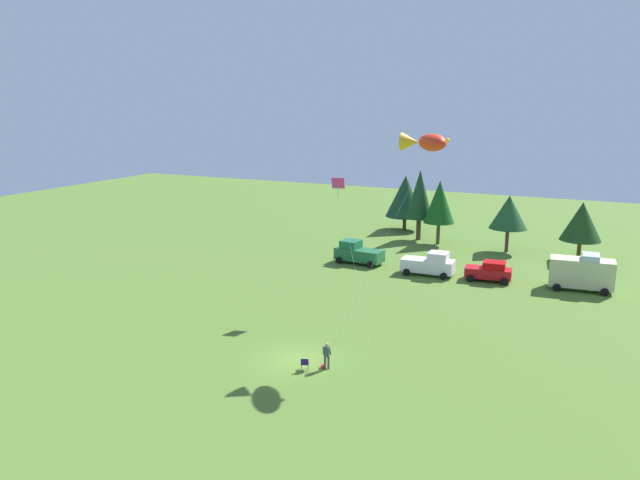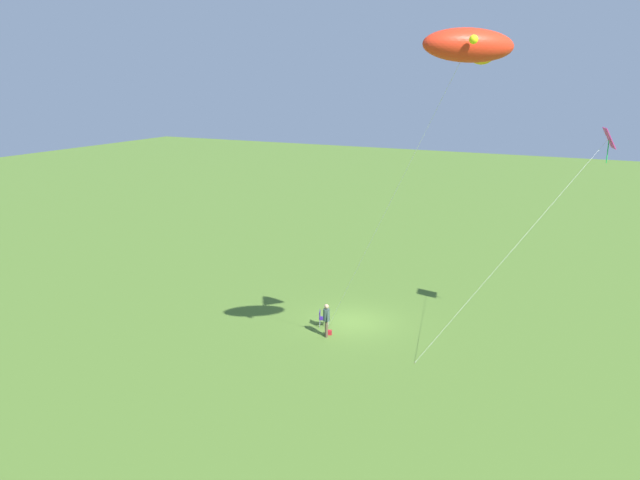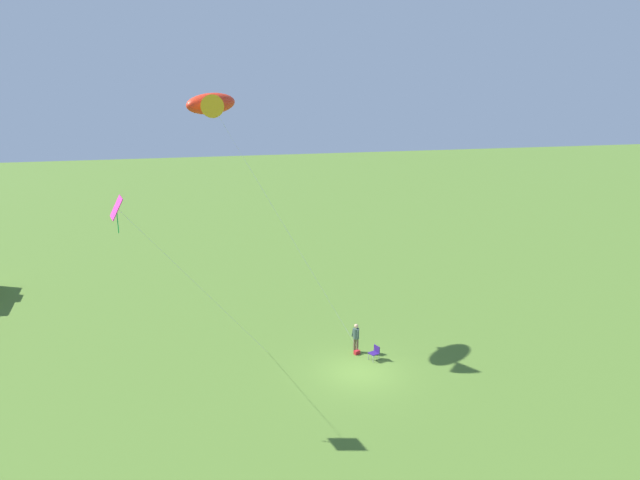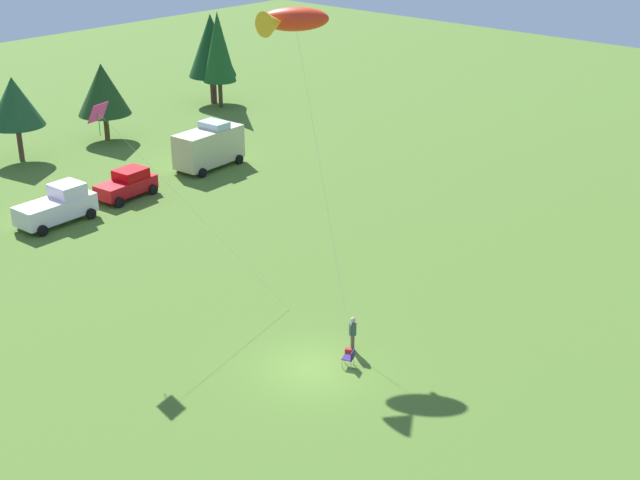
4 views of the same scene
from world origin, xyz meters
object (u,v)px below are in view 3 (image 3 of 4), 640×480
(backpack_on_grass, at_px, (357,352))
(kite_diamond_rainbow, at_px, (122,214))
(folding_chair, at_px, (375,352))
(kite_large_fish, at_px, (211,104))
(person_kite_flyer, at_px, (356,336))

(backpack_on_grass, distance_m, kite_diamond_rainbow, 15.72)
(folding_chair, relative_size, kite_large_fish, 0.06)
(person_kite_flyer, distance_m, backpack_on_grass, 0.95)
(person_kite_flyer, height_order, folding_chair, person_kite_flyer)
(folding_chair, relative_size, backpack_on_grass, 2.56)
(person_kite_flyer, height_order, kite_large_fish, kite_large_fish)
(folding_chair, height_order, backpack_on_grass, folding_chair)
(kite_large_fish, distance_m, kite_diamond_rainbow, 10.07)
(folding_chair, bearing_deg, kite_large_fish, -53.85)
(person_kite_flyer, bearing_deg, backpack_on_grass, 60.07)
(folding_chair, xyz_separation_m, kite_diamond_rainbow, (-3.25, 12.48, 9.32))
(backpack_on_grass, height_order, kite_large_fish, kite_large_fish)
(backpack_on_grass, bearing_deg, kite_large_fish, 61.28)
(kite_diamond_rainbow, bearing_deg, person_kite_flyer, -69.36)
(person_kite_flyer, relative_size, backpack_on_grass, 5.44)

